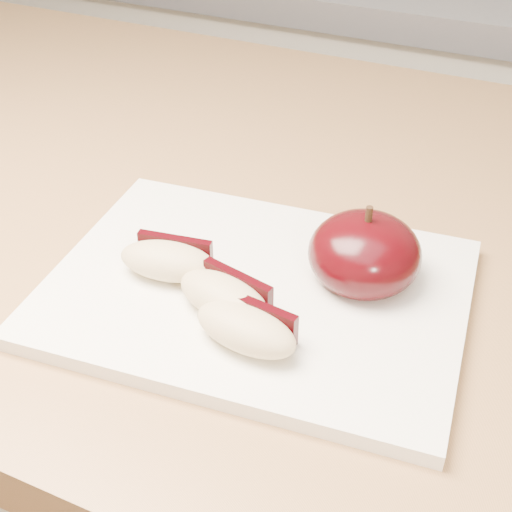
% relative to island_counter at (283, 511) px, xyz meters
% --- Properties ---
extents(back_cabinet, '(2.40, 0.62, 0.94)m').
position_rel_island_counter_xyz_m(back_cabinet, '(0.00, 0.70, 0.02)').
color(back_cabinet, silver).
rests_on(back_cabinet, ground).
extents(island_counter, '(1.64, 0.64, 0.90)m').
position_rel_island_counter_xyz_m(island_counter, '(0.00, 0.00, 0.00)').
color(island_counter, silver).
rests_on(island_counter, ground).
extents(cutting_board, '(0.30, 0.23, 0.01)m').
position_rel_island_counter_xyz_m(cutting_board, '(0.02, -0.13, 0.45)').
color(cutting_board, white).
rests_on(cutting_board, island_counter).
extents(apple_half, '(0.09, 0.09, 0.06)m').
position_rel_island_counter_xyz_m(apple_half, '(0.09, -0.09, 0.48)').
color(apple_half, black).
rests_on(apple_half, cutting_board).
extents(apple_wedge_a, '(0.07, 0.04, 0.02)m').
position_rel_island_counter_xyz_m(apple_wedge_a, '(-0.04, -0.15, 0.47)').
color(apple_wedge_a, tan).
rests_on(apple_wedge_a, cutting_board).
extents(apple_wedge_b, '(0.07, 0.05, 0.02)m').
position_rel_island_counter_xyz_m(apple_wedge_b, '(0.02, -0.16, 0.47)').
color(apple_wedge_b, tan).
rests_on(apple_wedge_b, cutting_board).
extents(apple_wedge_c, '(0.07, 0.04, 0.02)m').
position_rel_island_counter_xyz_m(apple_wedge_c, '(0.04, -0.19, 0.47)').
color(apple_wedge_c, tan).
rests_on(apple_wedge_c, cutting_board).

